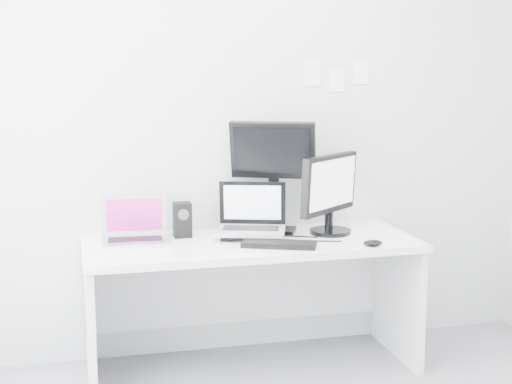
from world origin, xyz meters
TOP-DOWN VIEW (x-y plane):
  - back_wall at (0.00, 1.60)m, footprint 3.60×0.00m
  - desk at (0.00, 1.25)m, footprint 1.80×0.70m
  - macbook at (-0.62, 1.33)m, footprint 0.36×0.28m
  - speaker at (-0.35, 1.43)m, footprint 0.11×0.11m
  - dell_laptop at (0.01, 1.31)m, footprint 0.44×0.39m
  - rear_monitor at (0.17, 1.44)m, footprint 0.51×0.35m
  - samsung_monitor at (0.47, 1.31)m, footprint 0.54×0.50m
  - keyboard at (0.11, 1.08)m, footprint 0.41×0.28m
  - mouse at (0.59, 0.97)m, footprint 0.11×0.07m
  - wall_note_0 at (0.45, 1.59)m, footprint 0.10×0.00m
  - wall_note_1 at (0.60, 1.59)m, footprint 0.09×0.00m
  - wall_note_2 at (0.75, 1.59)m, footprint 0.10×0.00m

SIDE VIEW (x-z plane):
  - desk at x=0.00m, z-range 0.00..0.73m
  - keyboard at x=0.11m, z-range 0.73..0.76m
  - mouse at x=0.59m, z-range 0.73..0.76m
  - speaker at x=-0.35m, z-range 0.73..0.92m
  - macbook at x=-0.62m, z-range 0.73..0.99m
  - dell_laptop at x=0.01m, z-range 0.73..1.04m
  - samsung_monitor at x=0.47m, z-range 0.73..1.20m
  - rear_monitor at x=0.17m, z-range 0.73..1.38m
  - back_wall at x=0.00m, z-range -0.45..3.15m
  - wall_note_1 at x=0.60m, z-range 1.52..1.65m
  - wall_note_0 at x=0.45m, z-range 1.55..1.69m
  - wall_note_2 at x=0.75m, z-range 1.56..1.70m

